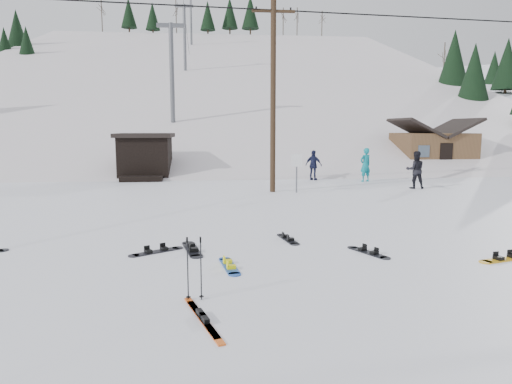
{
  "coord_description": "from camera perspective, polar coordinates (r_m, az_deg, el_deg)",
  "views": [
    {
      "loc": [
        -0.91,
        -7.74,
        3.08
      ],
      "look_at": [
        0.23,
        4.1,
        1.4
      ],
      "focal_mm": 32.0,
      "sensor_mm": 36.0,
      "label": 1
    }
  ],
  "objects": [
    {
      "name": "ground",
      "position": [
        8.38,
        1.14,
        -13.52
      ],
      "size": [
        200.0,
        200.0,
        0.0
      ],
      "primitive_type": "plane",
      "color": "white",
      "rests_on": "ground"
    },
    {
      "name": "ski_slope",
      "position": [
        64.54,
        -4.58,
        -5.5
      ],
      "size": [
        60.0,
        85.24,
        65.97
      ],
      "primitive_type": "cube",
      "rotation": [
        0.31,
        0.0,
        0.0
      ],
      "color": "silver",
      "rests_on": "ground"
    },
    {
      "name": "ridge_right",
      "position": [
        71.04,
        27.93,
        -4.35
      ],
      "size": [
        45.66,
        93.98,
        54.59
      ],
      "primitive_type": "cube",
      "rotation": [
        0.21,
        -0.05,
        -0.12
      ],
      "color": "white",
      "rests_on": "ground"
    },
    {
      "name": "treeline_crest",
      "position": [
        93.8,
        -4.99,
        6.12
      ],
      "size": [
        50.0,
        6.0,
        10.0
      ],
      "primitive_type": null,
      "color": "black",
      "rests_on": "ski_slope"
    },
    {
      "name": "utility_pole",
      "position": [
        22.0,
        2.15,
        12.2
      ],
      "size": [
        2.0,
        0.26,
        9.0
      ],
      "color": "#3A2819",
      "rests_on": "ground"
    },
    {
      "name": "trail_sign",
      "position": [
        21.77,
        5.12,
        3.25
      ],
      "size": [
        0.5,
        0.09,
        1.85
      ],
      "color": "#595B60",
      "rests_on": "ground"
    },
    {
      "name": "lift_hut",
      "position": [
        29.02,
        -13.65,
        4.42
      ],
      "size": [
        3.4,
        4.1,
        2.75
      ],
      "color": "black",
      "rests_on": "ground"
    },
    {
      "name": "lift_tower_near",
      "position": [
        38.17,
        -10.48,
        15.1
      ],
      "size": [
        2.2,
        0.36,
        8.0
      ],
      "color": "#595B60",
      "rests_on": "ski_slope"
    },
    {
      "name": "lift_tower_mid",
      "position": [
        58.92,
        -8.91,
        18.98
      ],
      "size": [
        2.2,
        0.36,
        8.0
      ],
      "color": "#595B60",
      "rests_on": "ski_slope"
    },
    {
      "name": "lift_tower_far",
      "position": [
        79.81,
        -8.13,
        20.83
      ],
      "size": [
        2.2,
        0.36,
        8.0
      ],
      "color": "#595B60",
      "rests_on": "ski_slope"
    },
    {
      "name": "cabin",
      "position": [
        35.54,
        21.16,
        4.92
      ],
      "size": [
        5.39,
        4.4,
        3.77
      ],
      "color": "brown",
      "rests_on": "ground"
    },
    {
      "name": "hero_snowboard",
      "position": [
        10.33,
        -3.35,
        -9.18
      ],
      "size": [
        0.45,
        1.43,
        0.1
      ],
      "rotation": [
        0.0,
        0.0,
        1.72
      ],
      "color": "#1B4DB5",
      "rests_on": "ground"
    },
    {
      "name": "hero_skis",
      "position": [
        7.7,
        -6.68,
        -15.38
      ],
      "size": [
        0.7,
        1.91,
        0.1
      ],
      "rotation": [
        0.0,
        0.0,
        0.31
      ],
      "color": "#BC4913",
      "rests_on": "ground"
    },
    {
      "name": "ski_poles",
      "position": [
        8.34,
        -7.71,
        -9.38
      ],
      "size": [
        0.32,
        0.08,
        1.16
      ],
      "color": "black",
      "rests_on": "ground"
    },
    {
      "name": "board_scatter_a",
      "position": [
        11.74,
        -12.35,
        -7.24
      ],
      "size": [
        1.28,
        0.9,
        0.1
      ],
      "rotation": [
        0.0,
        0.0,
        0.56
      ],
      "color": "black",
      "rests_on": "ground"
    },
    {
      "name": "board_scatter_b",
      "position": [
        11.78,
        -8.0,
        -7.05
      ],
      "size": [
        0.59,
        1.65,
        0.12
      ],
      "rotation": [
        0.0,
        0.0,
        1.77
      ],
      "color": "black",
      "rests_on": "ground"
    },
    {
      "name": "board_scatter_d",
      "position": [
        11.73,
        13.85,
        -7.3
      ],
      "size": [
        0.74,
        1.26,
        0.1
      ],
      "rotation": [
        0.0,
        0.0,
        -1.12
      ],
      "color": "black",
      "rests_on": "ground"
    },
    {
      "name": "board_scatter_e",
      "position": [
        12.34,
        28.75,
        -7.3
      ],
      "size": [
        1.51,
        0.64,
        0.11
      ],
      "rotation": [
        0.0,
        0.0,
        0.27
      ],
      "color": "yellow",
      "rests_on": "ground"
    },
    {
      "name": "board_scatter_f",
      "position": [
        12.74,
        4.01,
        -5.86
      ],
      "size": [
        0.46,
        1.34,
        0.1
      ],
      "rotation": [
        0.0,
        0.0,
        1.76
      ],
      "color": "black",
      "rests_on": "ground"
    },
    {
      "name": "skier_teal",
      "position": [
        27.0,
        13.51,
        3.33
      ],
      "size": [
        0.83,
        0.69,
        1.94
      ],
      "primitive_type": "imported",
      "rotation": [
        0.0,
        0.0,
        3.52
      ],
      "color": "#0D808B",
      "rests_on": "ground"
    },
    {
      "name": "skier_dark",
      "position": [
        24.61,
        19.3,
        2.62
      ],
      "size": [
        1.04,
        0.87,
        1.91
      ],
      "primitive_type": "imported",
      "rotation": [
        0.0,
        0.0,
        2.97
      ],
      "color": "black",
      "rests_on": "ground"
    },
    {
      "name": "skier_pink",
      "position": [
        33.97,
        19.03,
        3.68
      ],
      "size": [
        1.13,
        1.01,
        1.52
      ],
      "primitive_type": "imported",
      "rotation": [
        0.0,
        0.0,
        3.73
      ],
      "color": "#E14F5F",
      "rests_on": "ground"
    },
    {
      "name": "skier_navy",
      "position": [
        27.23,
        7.22,
        3.34
      ],
      "size": [
        1.09,
        0.96,
        1.77
      ],
      "primitive_type": "imported",
      "rotation": [
        0.0,
        0.0,
        2.51
      ],
      "color": "#171B3A",
      "rests_on": "ground"
    }
  ]
}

